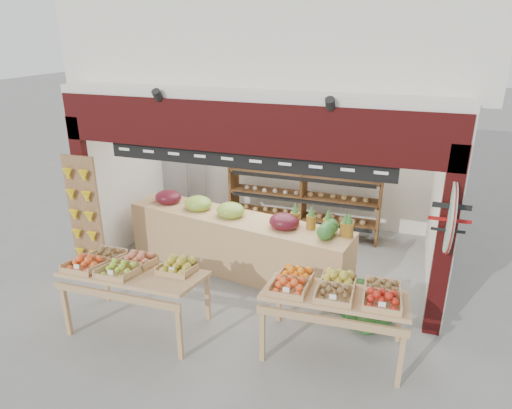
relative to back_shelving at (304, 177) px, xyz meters
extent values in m
plane|color=slate|center=(-0.30, -1.59, -1.19)|extent=(60.00, 60.00, 0.00)
cube|color=silver|center=(-0.30, 0.70, 0.31)|extent=(5.76, 0.18, 3.00)
cube|color=silver|center=(-3.09, -0.99, 0.31)|extent=(0.18, 3.38, 3.00)
cube|color=silver|center=(2.49, -0.99, 0.31)|extent=(0.18, 3.38, 3.00)
cube|color=silver|center=(-0.30, -0.99, 1.87)|extent=(5.76, 3.38, 0.12)
cube|color=silver|center=(-0.30, 0.11, 3.01)|extent=(6.36, 4.60, 2.40)
cube|color=black|center=(-0.30, -2.64, 1.46)|extent=(5.70, 0.14, 0.70)
cube|color=black|center=(-3.05, -2.64, 0.14)|extent=(0.22, 0.14, 2.65)
cube|color=black|center=(2.45, -2.64, 0.14)|extent=(0.22, 0.14, 2.65)
cube|color=black|center=(-0.30, -2.61, 1.01)|extent=(4.20, 0.05, 0.26)
cylinder|color=white|center=(-0.20, -2.54, 1.26)|extent=(0.34, 0.05, 0.34)
cube|color=#966D44|center=(-3.03, -2.73, -0.04)|extent=(0.60, 0.04, 1.80)
cylinder|color=#BFF1D0|center=(2.45, -2.73, 0.56)|extent=(0.04, 0.90, 0.90)
cylinder|color=maroon|center=(2.45, -2.76, 0.56)|extent=(0.01, 0.92, 0.92)
cube|color=brown|center=(-1.49, 0.00, -0.39)|extent=(0.05, 0.50, 1.58)
cube|color=brown|center=(0.00, 0.00, -0.39)|extent=(0.05, 0.50, 1.58)
cube|color=brown|center=(1.49, 0.00, -0.39)|extent=(0.05, 0.50, 1.58)
cube|color=brown|center=(0.00, 0.00, -0.84)|extent=(2.97, 0.50, 0.04)
cube|color=brown|center=(0.00, 0.00, -0.39)|extent=(2.97, 0.50, 0.04)
cube|color=brown|center=(0.00, 0.00, 0.05)|extent=(2.97, 0.50, 0.04)
cube|color=brown|center=(0.00, 0.00, 0.40)|extent=(2.97, 0.50, 0.04)
cone|color=brown|center=(-1.19, 0.00, 0.54)|extent=(0.32, 0.32, 0.28)
cone|color=brown|center=(-0.71, 0.00, 0.54)|extent=(0.32, 0.32, 0.28)
cone|color=brown|center=(-0.24, 0.00, 0.54)|extent=(0.32, 0.32, 0.28)
cone|color=brown|center=(0.24, 0.00, 0.54)|extent=(0.32, 0.32, 0.28)
cone|color=brown|center=(0.71, 0.00, 0.54)|extent=(0.32, 0.32, 0.28)
cone|color=brown|center=(1.19, 0.00, 0.54)|extent=(0.32, 0.32, 0.28)
cube|color=silver|center=(-2.70, 0.09, -0.27)|extent=(0.77, 0.77, 1.84)
cube|color=silver|center=(-2.44, -0.72, -1.01)|extent=(0.42, 0.32, 0.35)
cube|color=silver|center=(-2.39, -0.72, -0.70)|extent=(0.38, 0.30, 0.29)
cube|color=#16531F|center=(-1.90, -0.84, -1.04)|extent=(0.40, 0.30, 0.29)
cube|color=silver|center=(-1.88, -0.44, -1.05)|extent=(0.36, 0.28, 0.27)
cube|color=tan|center=(-0.70, -1.89, -0.69)|extent=(4.01, 1.44, 0.98)
ellipsoid|color=#59141E|center=(-2.09, -1.64, -0.10)|extent=(0.48, 0.44, 0.26)
ellipsoid|color=#8CB23F|center=(-1.45, -1.76, -0.10)|extent=(0.48, 0.44, 0.26)
ellipsoid|color=#8CB23F|center=(-0.80, -1.87, -0.10)|extent=(0.48, 0.44, 0.26)
ellipsoid|color=#59141E|center=(0.17, -2.04, -0.10)|extent=(0.48, 0.44, 0.26)
cylinder|color=olive|center=(0.30, -1.90, -0.09)|extent=(0.15, 0.15, 0.22)
cylinder|color=olive|center=(0.57, -1.95, -0.09)|extent=(0.15, 0.15, 0.22)
cylinder|color=olive|center=(0.84, -1.99, -0.09)|extent=(0.15, 0.15, 0.22)
cylinder|color=olive|center=(1.11, -2.04, -0.09)|extent=(0.15, 0.15, 0.22)
cylinder|color=olive|center=(1.16, -2.05, -0.09)|extent=(0.15, 0.15, 0.22)
cube|color=tan|center=(-1.39, -3.83, -0.35)|extent=(1.82, 1.04, 0.26)
cube|color=tan|center=(-2.22, -4.29, -0.82)|extent=(0.06, 0.06, 0.74)
cube|color=tan|center=(-0.55, -4.25, -0.82)|extent=(0.06, 0.06, 0.74)
cube|color=tan|center=(-2.24, -3.41, -0.82)|extent=(0.06, 0.06, 0.74)
cube|color=tan|center=(-0.57, -3.36, -0.82)|extent=(0.06, 0.06, 0.74)
cube|color=tan|center=(1.23, -3.47, -0.36)|extent=(1.80, 1.06, 0.25)
cube|color=tan|center=(0.43, -3.94, -0.83)|extent=(0.06, 0.06, 0.72)
cube|color=tan|center=(2.06, -3.86, -0.83)|extent=(0.06, 0.06, 0.72)
cube|color=tan|center=(0.39, -3.07, -0.83)|extent=(0.06, 0.06, 0.72)
cube|color=tan|center=(2.02, -3.00, -0.83)|extent=(0.06, 0.06, 0.72)
sphere|color=#1B4717|center=(1.45, -2.87, -1.04)|extent=(0.30, 0.30, 0.30)
sphere|color=#1B4717|center=(1.77, -2.87, -1.04)|extent=(0.30, 0.30, 0.30)
sphere|color=#1B4717|center=(1.45, -2.55, -1.04)|extent=(0.30, 0.30, 0.30)
sphere|color=#1B4717|center=(1.77, -2.55, -1.04)|extent=(0.30, 0.30, 0.30)
sphere|color=#1B4717|center=(1.61, -2.71, -0.77)|extent=(0.30, 0.30, 0.30)
sphere|color=#1B4717|center=(1.61, -2.97, -1.04)|extent=(0.30, 0.30, 0.30)
sphere|color=#1B4717|center=(1.34, -2.71, -1.04)|extent=(0.30, 0.30, 0.30)
sphere|color=#1B4717|center=(1.45, -2.53, -0.77)|extent=(0.30, 0.30, 0.30)
sphere|color=#1B4717|center=(1.82, -2.68, -1.04)|extent=(0.30, 0.30, 0.30)
camera|label=1|loc=(1.86, -8.37, 2.72)|focal=32.00mm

